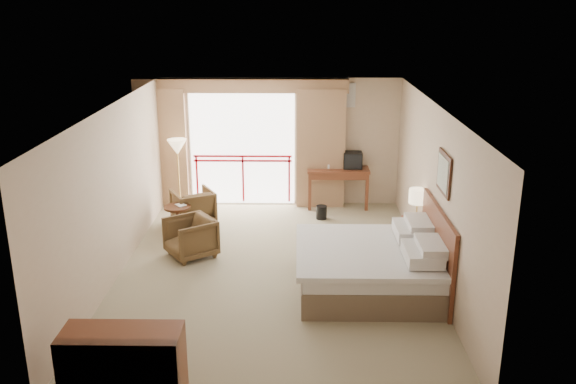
{
  "coord_description": "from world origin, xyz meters",
  "views": [
    {
      "loc": [
        0.36,
        -9.05,
        4.25
      ],
      "look_at": [
        0.21,
        0.4,
        1.24
      ],
      "focal_mm": 38.0,
      "sensor_mm": 36.0,
      "label": 1
    }
  ],
  "objects_px": {
    "nightstand": "(415,238)",
    "wastebasket": "(321,212)",
    "bed": "(372,266)",
    "dresser": "(123,367)",
    "floor_lamp": "(177,150)",
    "table_lamp": "(418,197)",
    "armchair_near": "(191,256)",
    "tv": "(353,160)",
    "desk": "(338,176)",
    "armchair_far": "(194,223)",
    "side_table": "(178,215)"
  },
  "relations": [
    {
      "from": "side_table",
      "to": "wastebasket",
      "type": "bearing_deg",
      "value": 17.57
    },
    {
      "from": "bed",
      "to": "desk",
      "type": "distance_m",
      "value": 3.97
    },
    {
      "from": "bed",
      "to": "dresser",
      "type": "xyz_separation_m",
      "value": [
        -3.02,
        -2.77,
        0.05
      ]
    },
    {
      "from": "bed",
      "to": "side_table",
      "type": "height_order",
      "value": "bed"
    },
    {
      "from": "desk",
      "to": "floor_lamp",
      "type": "height_order",
      "value": "floor_lamp"
    },
    {
      "from": "desk",
      "to": "armchair_far",
      "type": "xyz_separation_m",
      "value": [
        -2.9,
        -1.14,
        -0.66
      ]
    },
    {
      "from": "table_lamp",
      "to": "nightstand",
      "type": "bearing_deg",
      "value": -90.0
    },
    {
      "from": "bed",
      "to": "dresser",
      "type": "bearing_deg",
      "value": -137.48
    },
    {
      "from": "nightstand",
      "to": "side_table",
      "type": "height_order",
      "value": "nightstand"
    },
    {
      "from": "nightstand",
      "to": "side_table",
      "type": "xyz_separation_m",
      "value": [
        -4.28,
        0.92,
        0.06
      ]
    },
    {
      "from": "tv",
      "to": "side_table",
      "type": "bearing_deg",
      "value": -137.97
    },
    {
      "from": "desk",
      "to": "floor_lamp",
      "type": "distance_m",
      "value": 3.38
    },
    {
      "from": "bed",
      "to": "wastebasket",
      "type": "xyz_separation_m",
      "value": [
        -0.64,
        3.11,
        -0.24
      ]
    },
    {
      "from": "floor_lamp",
      "to": "bed",
      "type": "bearing_deg",
      "value": -44.52
    },
    {
      "from": "wastebasket",
      "to": "side_table",
      "type": "xyz_separation_m",
      "value": [
        -2.73,
        -0.86,
        0.24
      ]
    },
    {
      "from": "bed",
      "to": "table_lamp",
      "type": "bearing_deg",
      "value": 56.5
    },
    {
      "from": "tv",
      "to": "floor_lamp",
      "type": "xyz_separation_m",
      "value": [
        -3.59,
        -0.38,
        0.3
      ]
    },
    {
      "from": "nightstand",
      "to": "wastebasket",
      "type": "xyz_separation_m",
      "value": [
        -1.55,
        1.79,
        -0.18
      ]
    },
    {
      "from": "wastebasket",
      "to": "dresser",
      "type": "xyz_separation_m",
      "value": [
        -2.37,
        -5.87,
        0.3
      ]
    },
    {
      "from": "tv",
      "to": "floor_lamp",
      "type": "height_order",
      "value": "floor_lamp"
    },
    {
      "from": "nightstand",
      "to": "wastebasket",
      "type": "relative_size",
      "value": 2.33
    },
    {
      "from": "table_lamp",
      "to": "desk",
      "type": "bearing_deg",
      "value": 114.66
    },
    {
      "from": "table_lamp",
      "to": "armchair_near",
      "type": "bearing_deg",
      "value": -177.56
    },
    {
      "from": "floor_lamp",
      "to": "dresser",
      "type": "distance_m",
      "value": 6.36
    },
    {
      "from": "wastebasket",
      "to": "dresser",
      "type": "relative_size",
      "value": 0.21
    },
    {
      "from": "armchair_near",
      "to": "armchair_far",
      "type": "bearing_deg",
      "value": 152.99
    },
    {
      "from": "table_lamp",
      "to": "tv",
      "type": "xyz_separation_m",
      "value": [
        -0.89,
        2.52,
        -0.02
      ]
    },
    {
      "from": "armchair_near",
      "to": "side_table",
      "type": "height_order",
      "value": "side_table"
    },
    {
      "from": "tv",
      "to": "armchair_far",
      "type": "bearing_deg",
      "value": -145.24
    },
    {
      "from": "nightstand",
      "to": "table_lamp",
      "type": "bearing_deg",
      "value": 90.55
    },
    {
      "from": "desk",
      "to": "tv",
      "type": "relative_size",
      "value": 3.34
    },
    {
      "from": "table_lamp",
      "to": "desk",
      "type": "height_order",
      "value": "table_lamp"
    },
    {
      "from": "desk",
      "to": "wastebasket",
      "type": "relative_size",
      "value": 4.77
    },
    {
      "from": "nightstand",
      "to": "floor_lamp",
      "type": "bearing_deg",
      "value": 154.5
    },
    {
      "from": "desk",
      "to": "armchair_near",
      "type": "xyz_separation_m",
      "value": [
        -2.68,
        -2.75,
        -0.66
      ]
    },
    {
      "from": "armchair_near",
      "to": "dresser",
      "type": "relative_size",
      "value": 0.59
    },
    {
      "from": "side_table",
      "to": "bed",
      "type": "bearing_deg",
      "value": -33.63
    },
    {
      "from": "table_lamp",
      "to": "armchair_near",
      "type": "xyz_separation_m",
      "value": [
        -3.86,
        -0.16,
        -1.04
      ]
    },
    {
      "from": "nightstand",
      "to": "side_table",
      "type": "relative_size",
      "value": 1.17
    },
    {
      "from": "table_lamp",
      "to": "armchair_far",
      "type": "height_order",
      "value": "table_lamp"
    },
    {
      "from": "bed",
      "to": "wastebasket",
      "type": "distance_m",
      "value": 3.18
    },
    {
      "from": "armchair_near",
      "to": "desk",
      "type": "bearing_deg",
      "value": 100.92
    },
    {
      "from": "nightstand",
      "to": "desk",
      "type": "distance_m",
      "value": 2.91
    },
    {
      "from": "floor_lamp",
      "to": "armchair_near",
      "type": "bearing_deg",
      "value": -75.17
    },
    {
      "from": "desk",
      "to": "dresser",
      "type": "relative_size",
      "value": 1.0
    },
    {
      "from": "armchair_far",
      "to": "nightstand",
      "type": "bearing_deg",
      "value": 131.89
    },
    {
      "from": "dresser",
      "to": "armchair_far",
      "type": "bearing_deg",
      "value": 89.57
    },
    {
      "from": "nightstand",
      "to": "tv",
      "type": "xyz_separation_m",
      "value": [
        -0.89,
        2.57,
        0.7
      ]
    },
    {
      "from": "wastebasket",
      "to": "floor_lamp",
      "type": "xyz_separation_m",
      "value": [
        -2.92,
        0.4,
        1.18
      ]
    },
    {
      "from": "bed",
      "to": "desk",
      "type": "relative_size",
      "value": 1.64
    }
  ]
}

